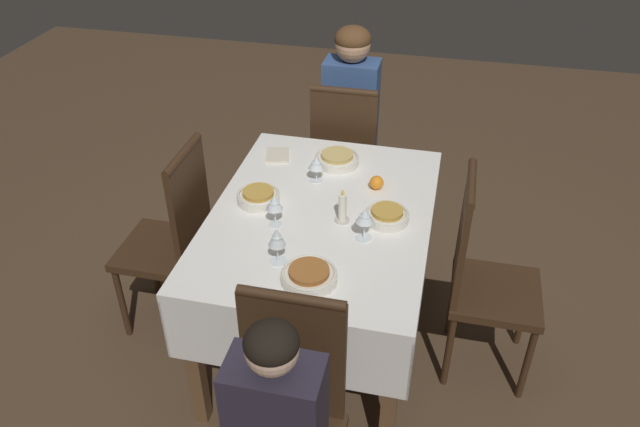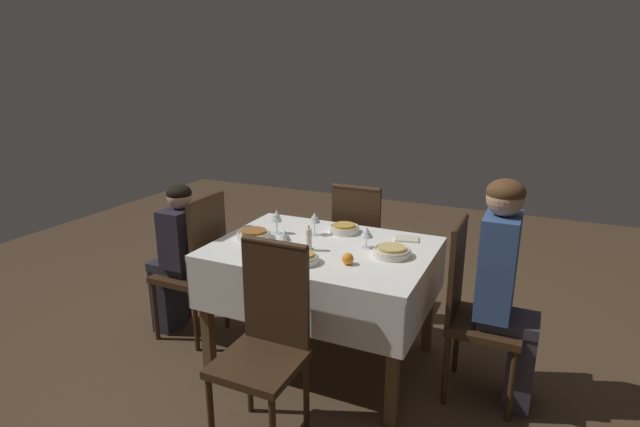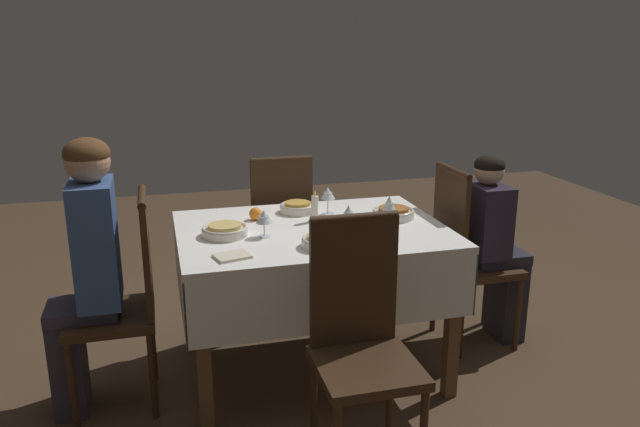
% 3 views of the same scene
% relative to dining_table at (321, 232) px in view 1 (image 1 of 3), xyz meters
% --- Properties ---
extents(ground_plane, '(8.00, 8.00, 0.00)m').
position_rel_dining_table_xyz_m(ground_plane, '(0.00, 0.00, -0.67)').
color(ground_plane, '#4C3826').
extents(dining_table, '(1.29, 0.95, 0.77)m').
position_rel_dining_table_xyz_m(dining_table, '(0.00, 0.00, 0.00)').
color(dining_table, white).
rests_on(dining_table, ground_plane).
extents(chair_west, '(0.39, 0.39, 1.01)m').
position_rel_dining_table_xyz_m(chair_west, '(-0.89, -0.06, -0.12)').
color(chair_west, '#382314').
rests_on(chair_west, ground_plane).
extents(chair_east, '(0.39, 0.39, 1.01)m').
position_rel_dining_table_xyz_m(chair_east, '(0.89, 0.08, -0.12)').
color(chair_east, '#382314').
rests_on(chair_east, ground_plane).
extents(chair_north, '(0.39, 0.39, 1.01)m').
position_rel_dining_table_xyz_m(chair_north, '(-0.02, 0.71, -0.12)').
color(chair_north, '#382314').
rests_on(chair_north, ground_plane).
extents(chair_south, '(0.39, 0.39, 1.01)m').
position_rel_dining_table_xyz_m(chair_south, '(0.02, -0.71, -0.12)').
color(chair_south, '#382314').
rests_on(chair_south, ground_plane).
extents(person_adult_denim, '(0.34, 0.30, 1.27)m').
position_rel_dining_table_xyz_m(person_adult_denim, '(-1.04, -0.06, 0.05)').
color(person_adult_denim, '#383342').
rests_on(person_adult_denim, ground_plane).
extents(bowl_west, '(0.21, 0.21, 0.06)m').
position_rel_dining_table_xyz_m(bowl_west, '(-0.42, -0.02, 0.14)').
color(bowl_west, silver).
rests_on(bowl_west, dining_table).
extents(wine_glass_west, '(0.08, 0.08, 0.13)m').
position_rel_dining_table_xyz_m(wine_glass_west, '(-0.25, -0.08, 0.20)').
color(wine_glass_west, white).
rests_on(wine_glass_west, dining_table).
extents(bowl_east, '(0.21, 0.21, 0.06)m').
position_rel_dining_table_xyz_m(bowl_east, '(0.45, 0.05, 0.14)').
color(bowl_east, silver).
rests_on(bowl_east, dining_table).
extents(wine_glass_east, '(0.07, 0.07, 0.16)m').
position_rel_dining_table_xyz_m(wine_glass_east, '(0.36, -0.09, 0.22)').
color(wine_glass_east, white).
rests_on(wine_glass_east, dining_table).
extents(bowl_north, '(0.19, 0.19, 0.06)m').
position_rel_dining_table_xyz_m(bowl_north, '(-0.01, 0.28, 0.14)').
color(bowl_north, silver).
rests_on(bowl_north, dining_table).
extents(wine_glass_north, '(0.08, 0.08, 0.15)m').
position_rel_dining_table_xyz_m(wine_glass_north, '(0.14, 0.21, 0.21)').
color(wine_glass_north, white).
rests_on(wine_glass_north, dining_table).
extents(bowl_south, '(0.19, 0.19, 0.06)m').
position_rel_dining_table_xyz_m(bowl_south, '(-0.02, -0.29, 0.14)').
color(bowl_south, silver).
rests_on(bowl_south, dining_table).
extents(wine_glass_south, '(0.07, 0.07, 0.15)m').
position_rel_dining_table_xyz_m(wine_glass_south, '(0.13, -0.17, 0.22)').
color(wine_glass_south, white).
rests_on(wine_glass_south, dining_table).
extents(candle_centerpiece, '(0.06, 0.06, 0.16)m').
position_rel_dining_table_xyz_m(candle_centerpiece, '(0.04, 0.10, 0.17)').
color(candle_centerpiece, beige).
rests_on(candle_centerpiece, dining_table).
extents(orange_fruit, '(0.06, 0.06, 0.06)m').
position_rel_dining_table_xyz_m(orange_fruit, '(-0.24, 0.20, 0.14)').
color(orange_fruit, orange).
rests_on(orange_fruit, dining_table).
extents(napkin_red_folded, '(0.17, 0.15, 0.01)m').
position_rel_dining_table_xyz_m(napkin_red_folded, '(-0.43, -0.32, 0.11)').
color(napkin_red_folded, beige).
rests_on(napkin_red_folded, dining_table).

